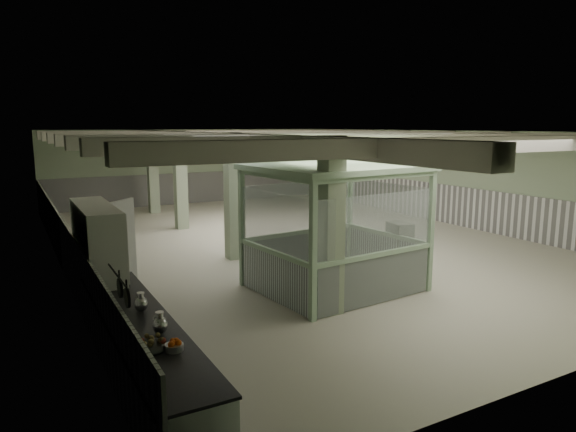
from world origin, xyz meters
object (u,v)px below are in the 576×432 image
walkin_cooler (99,260)px  guard_booth (335,207)px  prep_counter (140,349)px  filing_cabinet (399,250)px

walkin_cooler → guard_booth: size_ratio=0.66×
prep_counter → walkin_cooler: bearing=91.6°
filing_cabinet → prep_counter: bearing=-152.6°
guard_booth → prep_counter: bearing=-161.3°
prep_counter → filing_cabinet: 7.32m
guard_booth → filing_cabinet: size_ratio=2.77×
guard_booth → filing_cabinet: bearing=-6.1°
walkin_cooler → guard_booth: (5.10, -0.70, 0.76)m
prep_counter → guard_booth: size_ratio=1.41×
walkin_cooler → guard_booth: 5.20m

